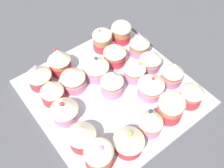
# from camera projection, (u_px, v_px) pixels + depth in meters

# --- Properties ---
(ground_plane) EXTENTS (1.80, 1.80, 0.03)m
(ground_plane) POSITION_uv_depth(u_px,v_px,m) (112.00, 97.00, 0.69)
(ground_plane) COLOR #4C4C51
(baking_tray) EXTENTS (0.38, 0.38, 0.01)m
(baking_tray) POSITION_uv_depth(u_px,v_px,m) (112.00, 93.00, 0.67)
(baking_tray) COLOR silver
(baking_tray) RESTS_ON ground_plane
(cupcake_0) EXTENTS (0.06, 0.06, 0.07)m
(cupcake_0) POSITION_uv_depth(u_px,v_px,m) (39.00, 75.00, 0.65)
(cupcake_0) COLOR #D1333D
(cupcake_0) RESTS_ON baking_tray
(cupcake_1) EXTENTS (0.06, 0.06, 0.07)m
(cupcake_1) POSITION_uv_depth(u_px,v_px,m) (52.00, 90.00, 0.62)
(cupcake_1) COLOR #D1333D
(cupcake_1) RESTS_ON baking_tray
(cupcake_2) EXTENTS (0.07, 0.07, 0.07)m
(cupcake_2) POSITION_uv_depth(u_px,v_px,m) (64.00, 109.00, 0.59)
(cupcake_2) COLOR pink
(cupcake_2) RESTS_ON baking_tray
(cupcake_3) EXTENTS (0.06, 0.06, 0.07)m
(cupcake_3) POSITION_uv_depth(u_px,v_px,m) (82.00, 135.00, 0.55)
(cupcake_3) COLOR #D1333D
(cupcake_3) RESTS_ON baking_tray
(cupcake_4) EXTENTS (0.06, 0.06, 0.07)m
(cupcake_4) POSITION_uv_depth(u_px,v_px,m) (99.00, 155.00, 0.53)
(cupcake_4) COLOR #D1333D
(cupcake_4) RESTS_ON baking_tray
(cupcake_5) EXTENTS (0.06, 0.06, 0.08)m
(cupcake_5) POSITION_uv_depth(u_px,v_px,m) (59.00, 60.00, 0.68)
(cupcake_5) COLOR #D1333D
(cupcake_5) RESTS_ON baking_tray
(cupcake_6) EXTENTS (0.06, 0.06, 0.07)m
(cupcake_6) POSITION_uv_depth(u_px,v_px,m) (73.00, 78.00, 0.65)
(cupcake_6) COLOR pink
(cupcake_6) RESTS_ON baking_tray
(cupcake_7) EXTENTS (0.07, 0.07, 0.07)m
(cupcake_7) POSITION_uv_depth(u_px,v_px,m) (129.00, 140.00, 0.55)
(cupcake_7) COLOR #D1333D
(cupcake_7) RESTS_ON baking_tray
(cupcake_8) EXTENTS (0.07, 0.07, 0.07)m
(cupcake_8) POSITION_uv_depth(u_px,v_px,m) (97.00, 67.00, 0.67)
(cupcake_8) COLOR pink
(cupcake_8) RESTS_ON baking_tray
(cupcake_9) EXTENTS (0.06, 0.06, 0.08)m
(cupcake_9) POSITION_uv_depth(u_px,v_px,m) (113.00, 80.00, 0.64)
(cupcake_9) COLOR pink
(cupcake_9) RESTS_ON baking_tray
(cupcake_10) EXTENTS (0.06, 0.06, 0.07)m
(cupcake_10) POSITION_uv_depth(u_px,v_px,m) (151.00, 121.00, 0.57)
(cupcake_10) COLOR pink
(cupcake_10) RESTS_ON baking_tray
(cupcake_11) EXTENTS (0.05, 0.05, 0.07)m
(cupcake_11) POSITION_uv_depth(u_px,v_px,m) (102.00, 40.00, 0.74)
(cupcake_11) COLOR #D1333D
(cupcake_11) RESTS_ON baking_tray
(cupcake_12) EXTENTS (0.06, 0.06, 0.07)m
(cupcake_12) POSITION_uv_depth(u_px,v_px,m) (115.00, 53.00, 0.70)
(cupcake_12) COLOR #D1333D
(cupcake_12) RESTS_ON baking_tray
(cupcake_13) EXTENTS (0.06, 0.06, 0.07)m
(cupcake_13) POSITION_uv_depth(u_px,v_px,m) (136.00, 70.00, 0.67)
(cupcake_13) COLOR pink
(cupcake_13) RESTS_ON baking_tray
(cupcake_14) EXTENTS (0.07, 0.07, 0.07)m
(cupcake_14) POSITION_uv_depth(u_px,v_px,m) (151.00, 85.00, 0.63)
(cupcake_14) COLOR pink
(cupcake_14) RESTS_ON baking_tray
(cupcake_15) EXTENTS (0.06, 0.06, 0.07)m
(cupcake_15) POSITION_uv_depth(u_px,v_px,m) (171.00, 107.00, 0.59)
(cupcake_15) COLOR #D1333D
(cupcake_15) RESTS_ON baking_tray
(cupcake_16) EXTENTS (0.06, 0.06, 0.07)m
(cupcake_16) POSITION_uv_depth(u_px,v_px,m) (121.00, 32.00, 0.76)
(cupcake_16) COLOR #D1333D
(cupcake_16) RESTS_ON baking_tray
(cupcake_17) EXTENTS (0.06, 0.06, 0.07)m
(cupcake_17) POSITION_uv_depth(u_px,v_px,m) (140.00, 44.00, 0.72)
(cupcake_17) COLOR pink
(cupcake_17) RESTS_ON baking_tray
(cupcake_18) EXTENTS (0.06, 0.06, 0.06)m
(cupcake_18) POSITION_uv_depth(u_px,v_px,m) (150.00, 59.00, 0.69)
(cupcake_18) COLOR pink
(cupcake_18) RESTS_ON baking_tray
(cupcake_19) EXTENTS (0.06, 0.06, 0.07)m
(cupcake_19) POSITION_uv_depth(u_px,v_px,m) (172.00, 73.00, 0.66)
(cupcake_19) COLOR pink
(cupcake_19) RESTS_ON baking_tray
(cupcake_20) EXTENTS (0.06, 0.06, 0.08)m
(cupcake_20) POSITION_uv_depth(u_px,v_px,m) (192.00, 93.00, 0.62)
(cupcake_20) COLOR #D1333D
(cupcake_20) RESTS_ON baking_tray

